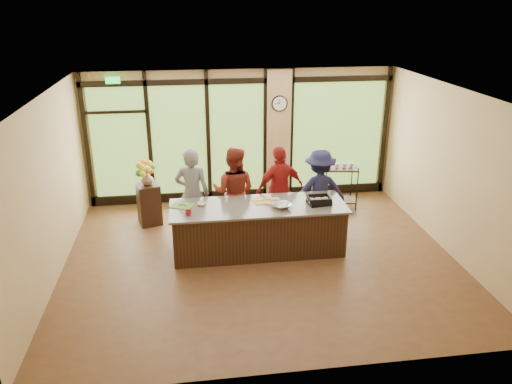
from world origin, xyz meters
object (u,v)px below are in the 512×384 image
object	(u,v)px
island_base	(258,229)
roasting_pan	(319,202)
cook_left	(192,194)
bar_cart	(339,182)
cook_right	(319,191)
flower_stand	(149,204)

from	to	relation	value
island_base	roasting_pan	size ratio (longest dim) A/B	7.70
island_base	cook_left	bearing A→B (deg)	146.90
roasting_pan	bar_cart	xyz separation A→B (m)	(0.96, 1.84, -0.32)
bar_cart	cook_right	bearing A→B (deg)	-117.06
cook_right	flower_stand	world-z (taller)	cook_right
island_base	cook_left	world-z (taller)	cook_left
cook_left	flower_stand	world-z (taller)	cook_left
cook_left	cook_right	distance (m)	2.51
cook_left	roasting_pan	world-z (taller)	cook_left
island_base	cook_left	distance (m)	1.48
island_base	bar_cart	xyz separation A→B (m)	(2.07, 1.75, 0.20)
roasting_pan	flower_stand	bearing A→B (deg)	145.83
flower_stand	cook_right	bearing A→B (deg)	-29.17
island_base	roasting_pan	xyz separation A→B (m)	(1.11, -0.09, 0.52)
cook_left	bar_cart	world-z (taller)	cook_left
cook_left	bar_cart	bearing A→B (deg)	-151.89
island_base	flower_stand	world-z (taller)	island_base
island_base	bar_cart	world-z (taller)	bar_cart
cook_right	roasting_pan	distance (m)	0.85
cook_right	flower_stand	distance (m)	3.52
cook_left	roasting_pan	size ratio (longest dim) A/B	4.53
roasting_pan	flower_stand	size ratio (longest dim) A/B	0.46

